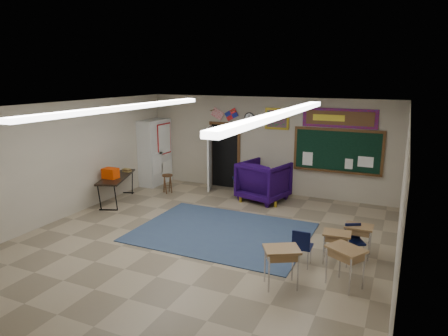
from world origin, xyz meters
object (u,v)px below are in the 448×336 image
at_px(student_desk_front_left, 336,246).
at_px(wooden_stool, 168,183).
at_px(wingback_armchair, 264,181).
at_px(student_desk_front_right, 358,239).
at_px(folding_table, 117,188).

relative_size(student_desk_front_left, wooden_stool, 1.09).
xyz_separation_m(wingback_armchair, student_desk_front_left, (2.66, -3.30, -0.23)).
height_order(student_desk_front_left, student_desk_front_right, student_desk_front_right).
bearing_deg(folding_table, student_desk_front_right, -28.80).
xyz_separation_m(student_desk_front_left, student_desk_front_right, (0.36, 0.50, 0.01)).
relative_size(student_desk_front_right, wooden_stool, 1.13).
xyz_separation_m(folding_table, wooden_stool, (0.88, 1.38, -0.12)).
bearing_deg(student_desk_front_right, wooden_stool, 160.44).
xyz_separation_m(student_desk_front_left, wooden_stool, (-5.66, 2.72, -0.05)).
bearing_deg(student_desk_front_right, folding_table, 173.76).
bearing_deg(folding_table, student_desk_front_left, -33.44).
distance_m(student_desk_front_left, wooden_stool, 6.28).
height_order(student_desk_front_right, folding_table, folding_table).
bearing_deg(student_desk_front_right, wingback_armchair, 137.89).
distance_m(wingback_armchair, student_desk_front_right, 4.12).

